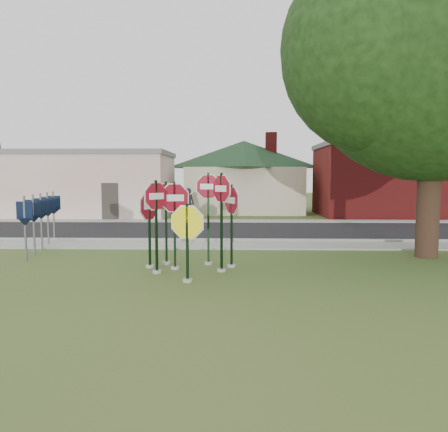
{
  "coord_description": "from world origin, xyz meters",
  "views": [
    {
      "loc": [
        1.37,
        -10.47,
        2.57
      ],
      "look_at": [
        1.05,
        2.0,
        1.44
      ],
      "focal_mm": 35.0,
      "sensor_mm": 36.0,
      "label": 1
    }
  ],
  "objects_px": {
    "stop_sign_yellow": "(187,233)",
    "pedestrian": "(188,204)",
    "stop_sign_center": "(175,212)",
    "oak_tree": "(435,44)",
    "stop_sign_left": "(156,214)"
  },
  "relations": [
    {
      "from": "stop_sign_yellow",
      "to": "pedestrian",
      "type": "xyz_separation_m",
      "value": [
        -1.52,
        14.43,
        -0.21
      ]
    },
    {
      "from": "stop_sign_center",
      "to": "oak_tree",
      "type": "height_order",
      "value": "oak_tree"
    },
    {
      "from": "stop_sign_left",
      "to": "oak_tree",
      "type": "relative_size",
      "value": 0.21
    },
    {
      "from": "stop_sign_center",
      "to": "stop_sign_left",
      "type": "relative_size",
      "value": 0.99
    },
    {
      "from": "stop_sign_center",
      "to": "pedestrian",
      "type": "xyz_separation_m",
      "value": [
        -1.02,
        12.99,
        -0.59
      ]
    },
    {
      "from": "stop_sign_left",
      "to": "oak_tree",
      "type": "distance_m",
      "value": 9.98
    },
    {
      "from": "stop_sign_center",
      "to": "stop_sign_left",
      "type": "height_order",
      "value": "stop_sign_left"
    },
    {
      "from": "stop_sign_left",
      "to": "stop_sign_yellow",
      "type": "bearing_deg",
      "value": -45.87
    },
    {
      "from": "oak_tree",
      "to": "stop_sign_center",
      "type": "bearing_deg",
      "value": -165.17
    },
    {
      "from": "oak_tree",
      "to": "pedestrian",
      "type": "xyz_separation_m",
      "value": [
        -8.82,
        10.93,
        -5.65
      ]
    },
    {
      "from": "pedestrian",
      "to": "oak_tree",
      "type": "bearing_deg",
      "value": 124.86
    },
    {
      "from": "stop_sign_center",
      "to": "stop_sign_left",
      "type": "xyz_separation_m",
      "value": [
        -0.42,
        -0.48,
        0.01
      ]
    },
    {
      "from": "stop_sign_center",
      "to": "pedestrian",
      "type": "height_order",
      "value": "stop_sign_center"
    },
    {
      "from": "oak_tree",
      "to": "pedestrian",
      "type": "height_order",
      "value": "oak_tree"
    },
    {
      "from": "stop_sign_center",
      "to": "pedestrian",
      "type": "relative_size",
      "value": 1.36
    }
  ]
}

